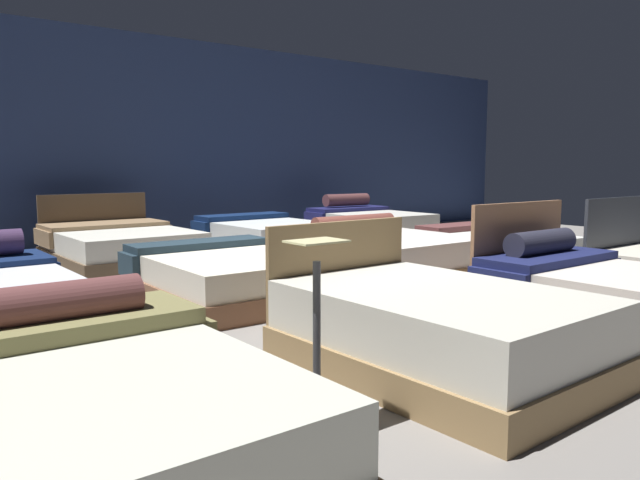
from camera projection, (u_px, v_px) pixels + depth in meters
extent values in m
cube|color=gray|center=(335.00, 294.00, 6.50)|extent=(18.00, 18.00, 0.02)
cube|color=navy|center=(148.00, 142.00, 10.18)|extent=(18.00, 0.06, 3.50)
cube|color=brown|center=(92.00, 461.00, 2.59)|extent=(1.53, 2.05, 0.18)
cube|color=silver|center=(89.00, 406.00, 2.56)|extent=(1.47, 1.99, 0.31)
cube|color=olive|center=(45.00, 326.00, 3.09)|extent=(1.50, 0.60, 0.09)
cube|color=olive|center=(187.00, 329.00, 3.57)|extent=(0.09, 0.59, 0.20)
cylinder|color=brown|center=(45.00, 304.00, 3.04)|extent=(0.95, 0.21, 0.21)
cube|color=#93744A|center=(439.00, 356.00, 3.98)|extent=(1.46, 2.03, 0.22)
cube|color=silver|center=(440.00, 315.00, 3.95)|extent=(1.40, 1.97, 0.33)
cube|color=#93744A|center=(339.00, 281.00, 4.72)|extent=(1.34, 0.06, 0.92)
cube|color=#996B49|center=(613.00, 310.00, 5.30)|extent=(1.52, 1.94, 0.20)
cube|color=silver|center=(614.00, 285.00, 5.27)|extent=(1.46, 1.88, 0.24)
cube|color=#996B49|center=(518.00, 252.00, 6.01)|extent=(1.42, 0.04, 0.99)
cube|color=#19204E|center=(548.00, 258.00, 5.76)|extent=(1.49, 0.60, 0.08)
cube|color=#19204E|center=(497.00, 287.00, 5.32)|extent=(0.08, 0.60, 0.30)
cube|color=#19204E|center=(589.00, 270.00, 6.24)|extent=(0.08, 0.60, 0.30)
cylinder|color=#272837|center=(541.00, 242.00, 5.81)|extent=(0.86, 0.24, 0.23)
cube|color=#2C3038|center=(618.00, 237.00, 7.38)|extent=(1.52, 0.05, 0.97)
cube|color=#11224A|center=(47.00, 270.00, 5.59)|extent=(0.05, 0.74, 0.23)
cube|color=brown|center=(231.00, 290.00, 6.12)|extent=(1.58, 1.98, 0.21)
cube|color=silver|center=(231.00, 268.00, 6.09)|extent=(1.52, 1.92, 0.25)
cube|color=#21333E|center=(199.00, 244.00, 6.65)|extent=(1.53, 0.47, 0.08)
cube|color=#21333E|center=(129.00, 265.00, 6.21)|extent=(0.08, 0.44, 0.23)
cube|color=#21333E|center=(260.00, 252.00, 7.13)|extent=(0.08, 0.44, 0.23)
cube|color=brown|center=(389.00, 268.00, 7.49)|extent=(1.68, 2.04, 0.20)
cube|color=silver|center=(389.00, 247.00, 7.46)|extent=(1.62, 1.98, 0.30)
cylinder|color=brown|center=(354.00, 223.00, 7.96)|extent=(1.27, 0.23, 0.21)
cube|color=#8F724F|center=(498.00, 255.00, 8.87)|extent=(1.55, 2.11, 0.13)
cube|color=white|center=(498.00, 242.00, 8.84)|extent=(1.49, 2.05, 0.24)
cube|color=brown|center=(460.00, 227.00, 9.42)|extent=(1.46, 0.58, 0.08)
cube|color=brown|center=(425.00, 241.00, 9.03)|extent=(0.11, 0.51, 0.25)
cube|color=brown|center=(491.00, 235.00, 9.86)|extent=(0.11, 0.51, 0.25)
cube|color=brown|center=(122.00, 258.00, 8.24)|extent=(1.68, 2.16, 0.22)
cube|color=silver|center=(121.00, 240.00, 8.21)|extent=(1.62, 2.10, 0.27)
cube|color=brown|center=(95.00, 225.00, 9.04)|extent=(1.57, 0.05, 0.94)
cube|color=#8B6E4D|center=(104.00, 225.00, 8.70)|extent=(1.65, 0.81, 0.06)
cube|color=#8B6E4D|center=(43.00, 238.00, 8.21)|extent=(0.06, 0.79, 0.22)
cube|color=#8B6E4D|center=(160.00, 230.00, 9.22)|extent=(0.06, 0.79, 0.22)
cube|color=brown|center=(267.00, 246.00, 9.55)|extent=(1.60, 2.00, 0.20)
cube|color=silver|center=(267.00, 231.00, 9.52)|extent=(1.54, 1.94, 0.28)
cube|color=#0F224B|center=(243.00, 217.00, 10.04)|extent=(1.54, 0.52, 0.08)
cube|color=#0F224B|center=(200.00, 228.00, 9.57)|extent=(0.09, 0.49, 0.21)
cube|color=#0F224B|center=(282.00, 223.00, 10.55)|extent=(0.09, 0.49, 0.21)
cube|color=#4A4F5E|center=(371.00, 236.00, 10.97)|extent=(1.62, 2.01, 0.19)
cube|color=silver|center=(371.00, 222.00, 10.94)|extent=(1.56, 1.95, 0.32)
cube|color=#1B1D51|center=(348.00, 209.00, 11.44)|extent=(1.56, 0.63, 0.07)
cube|color=#1B1D51|center=(314.00, 220.00, 11.01)|extent=(0.08, 0.59, 0.26)
cube|color=#1B1D51|center=(380.00, 216.00, 11.92)|extent=(0.08, 0.59, 0.26)
cylinder|color=brown|center=(346.00, 200.00, 11.47)|extent=(0.98, 0.25, 0.22)
cylinder|color=#3F3F44|center=(317.00, 427.00, 3.13)|extent=(0.24, 0.24, 0.02)
cylinder|color=#3F3F44|center=(317.00, 346.00, 3.08)|extent=(0.04, 0.04, 0.87)
cube|color=beige|center=(317.00, 241.00, 3.01)|extent=(0.28, 0.20, 0.01)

